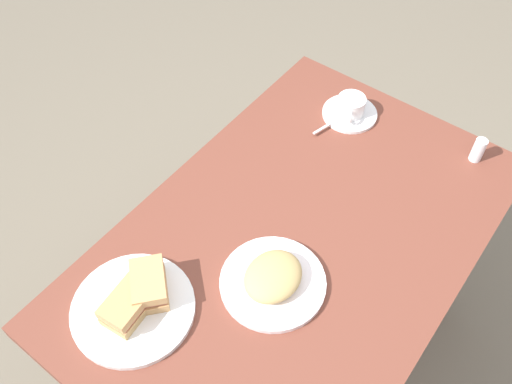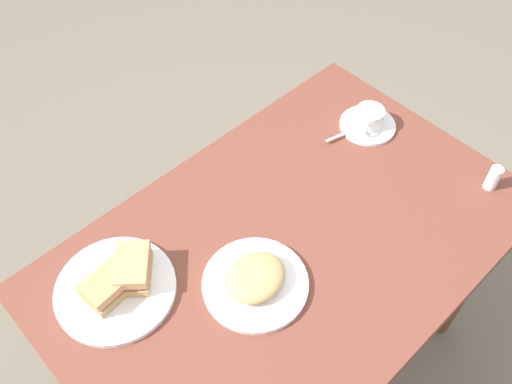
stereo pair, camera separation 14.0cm
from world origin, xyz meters
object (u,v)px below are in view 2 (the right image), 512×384
(sandwich_front, at_px, (111,284))
(side_plate, at_px, (255,284))
(dining_table, at_px, (288,265))
(coffee_saucer, at_px, (368,125))
(spoon, at_px, (346,133))
(coffee_cup, at_px, (369,117))
(sandwich_back, at_px, (133,269))
(sandwich_plate, at_px, (116,289))
(salt_shaker, at_px, (493,178))

(sandwich_front, distance_m, side_plate, 0.32)
(dining_table, relative_size, coffee_saucer, 7.40)
(spoon, distance_m, side_plate, 0.53)
(sandwich_front, distance_m, coffee_cup, 0.82)
(coffee_saucer, relative_size, side_plate, 0.65)
(coffee_saucer, bearing_deg, coffee_cup, -151.29)
(sandwich_back, relative_size, coffee_cup, 1.34)
(sandwich_back, bearing_deg, sandwich_plate, 173.04)
(sandwich_plate, relative_size, coffee_saucer, 1.74)
(spoon, height_order, side_plate, spoon)
(coffee_cup, xyz_separation_m, spoon, (-0.07, 0.02, -0.03))
(side_plate, xyz_separation_m, salt_shaker, (0.64, -0.21, 0.03))
(sandwich_back, xyz_separation_m, spoon, (0.69, -0.03, -0.03))
(sandwich_plate, height_order, coffee_saucer, sandwich_plate)
(sandwich_plate, height_order, coffee_cup, coffee_cup)
(dining_table, height_order, sandwich_back, sandwich_back)
(sandwich_back, distance_m, side_plate, 0.28)
(sandwich_back, bearing_deg, side_plate, -47.15)
(sandwich_front, bearing_deg, coffee_saucer, -3.82)
(sandwich_plate, height_order, sandwich_back, sandwich_back)
(sandwich_front, xyz_separation_m, spoon, (0.75, -0.04, -0.03))
(coffee_saucer, xyz_separation_m, salt_shaker, (0.06, -0.36, 0.03))
(sandwich_front, height_order, coffee_saucer, sandwich_front)
(sandwich_front, relative_size, spoon, 1.35)
(sandwich_front, relative_size, coffee_cup, 1.34)
(spoon, bearing_deg, side_plate, -161.70)
(sandwich_front, bearing_deg, sandwich_plate, 25.92)
(sandwich_plate, height_order, salt_shaker, salt_shaker)
(sandwich_front, xyz_separation_m, coffee_cup, (0.82, -0.06, -0.00))
(sandwich_plate, distance_m, coffee_saucer, 0.82)
(sandwich_plate, relative_size, coffee_cup, 2.77)
(coffee_saucer, height_order, salt_shaker, salt_shaker)
(coffee_cup, xyz_separation_m, salt_shaker, (0.06, -0.36, -0.00))
(coffee_saucer, bearing_deg, sandwich_plate, 175.97)
(salt_shaker, bearing_deg, coffee_saucer, 99.24)
(sandwich_front, xyz_separation_m, side_plate, (0.24, -0.20, -0.04))
(coffee_saucer, height_order, spoon, spoon)
(salt_shaker, bearing_deg, sandwich_back, 153.61)
(sandwich_plate, relative_size, spoon, 2.80)
(sandwich_front, xyz_separation_m, coffee_saucer, (0.82, -0.06, -0.04))
(sandwich_back, relative_size, spoon, 1.35)
(side_plate, bearing_deg, coffee_saucer, 14.42)
(dining_table, xyz_separation_m, sandwich_front, (-0.38, 0.18, 0.15))
(dining_table, bearing_deg, sandwich_front, 155.44)
(sandwich_plate, distance_m, salt_shaker, 0.97)
(sandwich_plate, height_order, spoon, spoon)
(dining_table, xyz_separation_m, sandwich_back, (-0.33, 0.17, 0.15))
(sandwich_front, relative_size, sandwich_back, 1.00)
(coffee_saucer, bearing_deg, spoon, 165.54)
(sandwich_front, distance_m, coffee_saucer, 0.83)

